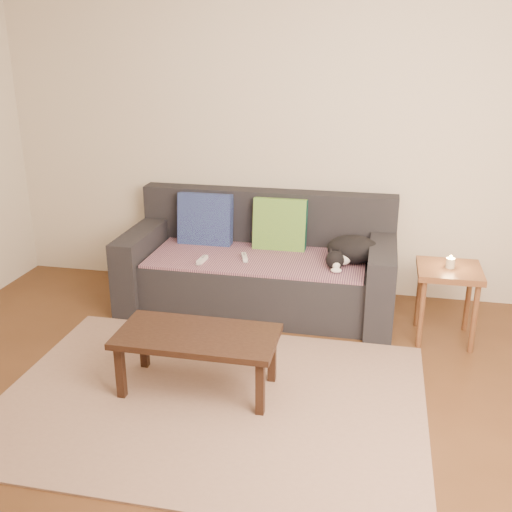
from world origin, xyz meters
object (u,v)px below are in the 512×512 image
(cat, at_px, (352,250))
(side_table, at_px, (448,281))
(wii_remote_a, at_px, (202,260))
(wii_remote_b, at_px, (244,257))
(sofa, at_px, (260,269))
(coffee_table, at_px, (197,341))

(cat, distance_m, side_table, 0.73)
(wii_remote_a, relative_size, wii_remote_b, 1.00)
(sofa, xyz_separation_m, wii_remote_b, (-0.09, -0.16, 0.15))
(cat, height_order, wii_remote_b, cat)
(wii_remote_a, bearing_deg, sofa, -47.63)
(wii_remote_a, height_order, wii_remote_b, same)
(sofa, xyz_separation_m, wii_remote_a, (-0.39, -0.28, 0.15))
(wii_remote_a, bearing_deg, side_table, -84.50)
(sofa, height_order, side_table, sofa)
(cat, xyz_separation_m, coffee_table, (-0.83, -1.25, -0.20))
(coffee_table, bearing_deg, wii_remote_b, 88.95)
(side_table, bearing_deg, wii_remote_b, 174.41)
(sofa, bearing_deg, coffee_table, -94.62)
(cat, bearing_deg, wii_remote_b, 164.93)
(side_table, bearing_deg, cat, 161.31)
(wii_remote_a, relative_size, side_table, 0.28)
(coffee_table, bearing_deg, sofa, 85.38)
(wii_remote_a, distance_m, wii_remote_b, 0.32)
(side_table, bearing_deg, sofa, 167.72)
(cat, relative_size, wii_remote_b, 3.32)
(wii_remote_b, height_order, side_table, side_table)
(sofa, relative_size, wii_remote_a, 14.00)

